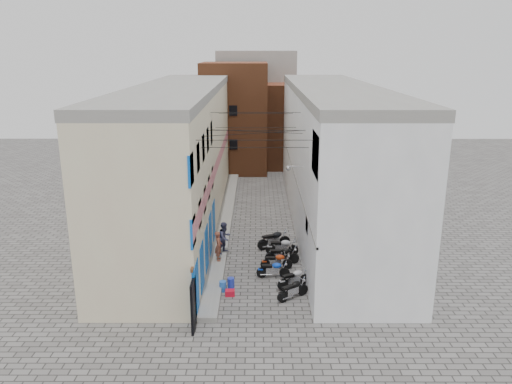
{
  "coord_description": "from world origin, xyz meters",
  "views": [
    {
      "loc": [
        0.09,
        -18.78,
        11.22
      ],
      "look_at": [
        0.03,
        9.72,
        3.0
      ],
      "focal_mm": 35.0,
      "sensor_mm": 36.0,
      "label": 1
    }
  ],
  "objects_px": {
    "person_b": "(225,237)",
    "water_jug_near": "(223,286)",
    "red_crate": "(230,293)",
    "motorcycle_a": "(293,289)",
    "motorcycle_b": "(294,277)",
    "motorcycle_f": "(282,246)",
    "motorcycle_c": "(273,269)",
    "motorcycle_e": "(282,254)",
    "motorcycle_d": "(277,260)",
    "water_jug_far": "(231,283)",
    "motorcycle_g": "(274,239)",
    "person_a": "(218,246)"
  },
  "relations": [
    {
      "from": "person_a",
      "to": "water_jug_near",
      "type": "height_order",
      "value": "person_a"
    },
    {
      "from": "motorcycle_d",
      "to": "motorcycle_g",
      "type": "relative_size",
      "value": 0.82
    },
    {
      "from": "person_b",
      "to": "motorcycle_e",
      "type": "bearing_deg",
      "value": -71.05
    },
    {
      "from": "motorcycle_b",
      "to": "motorcycle_f",
      "type": "relative_size",
      "value": 0.98
    },
    {
      "from": "motorcycle_b",
      "to": "water_jug_far",
      "type": "distance_m",
      "value": 3.09
    },
    {
      "from": "motorcycle_b",
      "to": "person_b",
      "type": "distance_m",
      "value": 5.23
    },
    {
      "from": "water_jug_near",
      "to": "red_crate",
      "type": "bearing_deg",
      "value": -50.02
    },
    {
      "from": "person_a",
      "to": "motorcycle_e",
      "type": "bearing_deg",
      "value": -92.52
    },
    {
      "from": "motorcycle_a",
      "to": "motorcycle_b",
      "type": "distance_m",
      "value": 1.14
    },
    {
      "from": "motorcycle_c",
      "to": "red_crate",
      "type": "relative_size",
      "value": 3.84
    },
    {
      "from": "motorcycle_b",
      "to": "motorcycle_f",
      "type": "xyz_separation_m",
      "value": [
        -0.4,
        4.02,
        0.01
      ]
    },
    {
      "from": "motorcycle_d",
      "to": "motorcycle_e",
      "type": "height_order",
      "value": "motorcycle_e"
    },
    {
      "from": "motorcycle_d",
      "to": "motorcycle_g",
      "type": "distance_m",
      "value": 2.87
    },
    {
      "from": "motorcycle_g",
      "to": "red_crate",
      "type": "bearing_deg",
      "value": -45.15
    },
    {
      "from": "motorcycle_b",
      "to": "red_crate",
      "type": "relative_size",
      "value": 4.09
    },
    {
      "from": "person_b",
      "to": "water_jug_near",
      "type": "height_order",
      "value": "person_b"
    },
    {
      "from": "water_jug_far",
      "to": "red_crate",
      "type": "height_order",
      "value": "water_jug_far"
    },
    {
      "from": "motorcycle_d",
      "to": "motorcycle_b",
      "type": "bearing_deg",
      "value": 17.47
    },
    {
      "from": "motorcycle_a",
      "to": "motorcycle_b",
      "type": "xyz_separation_m",
      "value": [
        0.14,
        1.13,
        0.02
      ]
    },
    {
      "from": "motorcycle_c",
      "to": "person_b",
      "type": "xyz_separation_m",
      "value": [
        -2.61,
        2.67,
        0.64
      ]
    },
    {
      "from": "water_jug_near",
      "to": "red_crate",
      "type": "height_order",
      "value": "water_jug_near"
    },
    {
      "from": "person_b",
      "to": "motorcycle_b",
      "type": "bearing_deg",
      "value": -101.02
    },
    {
      "from": "water_jug_near",
      "to": "water_jug_far",
      "type": "distance_m",
      "value": 0.52
    },
    {
      "from": "motorcycle_a",
      "to": "person_b",
      "type": "bearing_deg",
      "value": -179.32
    },
    {
      "from": "motorcycle_d",
      "to": "water_jug_far",
      "type": "relative_size",
      "value": 3.25
    },
    {
      "from": "motorcycle_a",
      "to": "red_crate",
      "type": "bearing_deg",
      "value": -130.16
    },
    {
      "from": "motorcycle_d",
      "to": "person_b",
      "type": "distance_m",
      "value": 3.33
    },
    {
      "from": "motorcycle_g",
      "to": "motorcycle_c",
      "type": "bearing_deg",
      "value": -26.33
    },
    {
      "from": "motorcycle_a",
      "to": "red_crate",
      "type": "relative_size",
      "value": 3.92
    },
    {
      "from": "motorcycle_c",
      "to": "motorcycle_a",
      "type": "bearing_deg",
      "value": 21.77
    },
    {
      "from": "person_b",
      "to": "red_crate",
      "type": "xyz_separation_m",
      "value": [
        0.52,
        -4.6,
        -1.0
      ]
    },
    {
      "from": "motorcycle_f",
      "to": "red_crate",
      "type": "distance_m",
      "value": 5.58
    },
    {
      "from": "motorcycle_b",
      "to": "motorcycle_d",
      "type": "relative_size",
      "value": 1.07
    },
    {
      "from": "motorcycle_a",
      "to": "motorcycle_g",
      "type": "relative_size",
      "value": 0.85
    },
    {
      "from": "motorcycle_g",
      "to": "red_crate",
      "type": "xyz_separation_m",
      "value": [
        -2.25,
        -5.82,
        -0.45
      ]
    },
    {
      "from": "motorcycle_c",
      "to": "motorcycle_d",
      "type": "distance_m",
      "value": 1.04
    },
    {
      "from": "motorcycle_a",
      "to": "person_b",
      "type": "xyz_separation_m",
      "value": [
        -3.46,
        4.88,
        0.63
      ]
    },
    {
      "from": "motorcycle_d",
      "to": "water_jug_far",
      "type": "xyz_separation_m",
      "value": [
        -2.29,
        -2.15,
        -0.23
      ]
    },
    {
      "from": "motorcycle_b",
      "to": "water_jug_far",
      "type": "bearing_deg",
      "value": -115.98
    },
    {
      "from": "motorcycle_b",
      "to": "motorcycle_e",
      "type": "xyz_separation_m",
      "value": [
        -0.46,
        2.84,
        0.01
      ]
    },
    {
      "from": "motorcycle_e",
      "to": "person_b",
      "type": "distance_m",
      "value": 3.33
    },
    {
      "from": "motorcycle_a",
      "to": "red_crate",
      "type": "height_order",
      "value": "motorcycle_a"
    },
    {
      "from": "motorcycle_f",
      "to": "water_jug_near",
      "type": "xyz_separation_m",
      "value": [
        -3.05,
        -4.44,
        -0.27
      ]
    },
    {
      "from": "motorcycle_a",
      "to": "person_b",
      "type": "relative_size",
      "value": 0.98
    },
    {
      "from": "person_a",
      "to": "red_crate",
      "type": "distance_m",
      "value": 3.74
    },
    {
      "from": "motorcycle_d",
      "to": "red_crate",
      "type": "xyz_separation_m",
      "value": [
        -2.3,
        -2.95,
        -0.35
      ]
    },
    {
      "from": "motorcycle_d",
      "to": "motorcycle_e",
      "type": "bearing_deg",
      "value": 153.25
    },
    {
      "from": "person_b",
      "to": "motorcycle_d",
      "type": "bearing_deg",
      "value": -85.22
    },
    {
      "from": "motorcycle_a",
      "to": "motorcycle_b",
      "type": "relative_size",
      "value": 0.96
    },
    {
      "from": "motorcycle_f",
      "to": "red_crate",
      "type": "relative_size",
      "value": 4.15
    }
  ]
}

